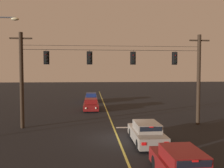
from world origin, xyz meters
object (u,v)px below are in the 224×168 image
(traffic_light_right_inner, at_px, (175,58))
(traffic_light_left_inner, at_px, (90,58))
(car_oncoming_trailing, at_px, (91,98))
(traffic_light_leftmost, at_px, (46,58))
(car_waiting_near_lane, at_px, (146,133))
(traffic_light_centre, at_px, (133,58))
(car_waiting_second_near, at_px, (182,166))
(car_oncoming_lead, at_px, (91,105))

(traffic_light_right_inner, bearing_deg, traffic_light_left_inner, 180.00)
(traffic_light_right_inner, bearing_deg, car_oncoming_trailing, 113.66)
(traffic_light_leftmost, height_order, car_oncoming_trailing, traffic_light_leftmost)
(traffic_light_leftmost, distance_m, car_waiting_near_lane, 10.25)
(car_oncoming_trailing, bearing_deg, traffic_light_right_inner, -66.34)
(traffic_light_centre, bearing_deg, car_waiting_second_near, -88.60)
(traffic_light_left_inner, xyz_separation_m, car_waiting_near_lane, (3.73, -4.95, -5.21))
(traffic_light_centre, height_order, traffic_light_right_inner, same)
(traffic_light_right_inner, xyz_separation_m, car_waiting_second_near, (-3.43, -10.42, -5.21))
(traffic_light_leftmost, relative_size, car_oncoming_trailing, 0.28)
(car_oncoming_lead, bearing_deg, car_waiting_second_near, -78.55)
(car_oncoming_trailing, relative_size, car_waiting_second_near, 1.02)
(traffic_light_leftmost, xyz_separation_m, car_oncoming_trailing, (3.71, 16.62, -5.21))
(traffic_light_leftmost, distance_m, car_oncoming_lead, 10.84)
(traffic_light_right_inner, xyz_separation_m, car_oncoming_trailing, (-7.28, 16.62, -5.21))
(traffic_light_left_inner, bearing_deg, car_waiting_second_near, -69.07)
(traffic_light_centre, xyz_separation_m, car_oncoming_lead, (-3.63, 8.77, -5.21))
(car_waiting_near_lane, bearing_deg, car_waiting_second_near, -87.32)
(car_waiting_second_near, bearing_deg, car_waiting_near_lane, 92.68)
(traffic_light_right_inner, distance_m, car_waiting_near_lane, 8.08)
(traffic_light_leftmost, xyz_separation_m, traffic_light_centre, (7.31, 0.00, 0.00))
(traffic_light_right_inner, relative_size, car_oncoming_trailing, 0.28)
(car_oncoming_trailing, bearing_deg, car_waiting_second_near, -81.88)
(traffic_light_leftmost, distance_m, traffic_light_left_inner, 3.58)
(car_waiting_near_lane, xyz_separation_m, car_waiting_second_near, (0.26, -5.46, 0.00))
(traffic_light_centre, bearing_deg, car_oncoming_trailing, 102.23)
(traffic_light_leftmost, bearing_deg, car_waiting_second_near, -54.01)
(traffic_light_left_inner, relative_size, car_oncoming_lead, 0.28)
(traffic_light_leftmost, height_order, car_waiting_second_near, traffic_light_leftmost)
(traffic_light_right_inner, height_order, car_oncoming_lead, traffic_light_right_inner)
(traffic_light_centre, distance_m, traffic_light_right_inner, 3.68)
(traffic_light_left_inner, distance_m, car_oncoming_lead, 10.20)
(car_oncoming_lead, distance_m, car_oncoming_trailing, 7.85)
(traffic_light_left_inner, xyz_separation_m, traffic_light_centre, (3.73, 0.00, 0.00))
(traffic_light_centre, height_order, car_oncoming_lead, traffic_light_centre)
(car_oncoming_lead, xyz_separation_m, car_oncoming_trailing, (0.03, 7.85, 0.00))
(traffic_light_centre, bearing_deg, traffic_light_right_inner, 0.00)
(traffic_light_right_inner, distance_m, car_oncoming_trailing, 18.88)
(traffic_light_left_inner, height_order, car_waiting_near_lane, traffic_light_left_inner)
(traffic_light_centre, relative_size, car_oncoming_trailing, 0.28)
(traffic_light_right_inner, distance_m, car_waiting_second_near, 12.14)
(traffic_light_left_inner, relative_size, traffic_light_right_inner, 1.00)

